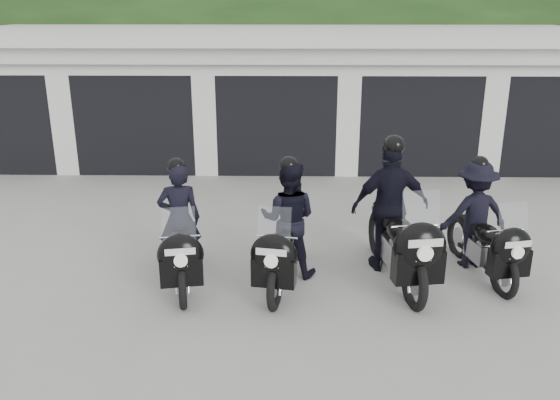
{
  "coord_description": "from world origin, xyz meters",
  "views": [
    {
      "loc": [
        0.3,
        -7.19,
        3.8
      ],
      "look_at": [
        0.16,
        0.75,
        1.05
      ],
      "focal_mm": 38.0,
      "sensor_mm": 36.0,
      "label": 1
    }
  ],
  "objects_px": {
    "police_bike_a": "(180,234)",
    "police_bike_c": "(394,217)",
    "police_bike_b": "(286,229)",
    "police_bike_d": "(479,222)"
  },
  "relations": [
    {
      "from": "police_bike_a",
      "to": "police_bike_c",
      "type": "relative_size",
      "value": 0.85
    },
    {
      "from": "police_bike_b",
      "to": "police_bike_c",
      "type": "bearing_deg",
      "value": 16.41
    },
    {
      "from": "police_bike_d",
      "to": "police_bike_c",
      "type": "bearing_deg",
      "value": 176.49
    },
    {
      "from": "police_bike_d",
      "to": "police_bike_b",
      "type": "bearing_deg",
      "value": 175.92
    },
    {
      "from": "police_bike_c",
      "to": "police_bike_d",
      "type": "xyz_separation_m",
      "value": [
        1.24,
        0.17,
        -0.14
      ]
    },
    {
      "from": "police_bike_b",
      "to": "police_bike_a",
      "type": "bearing_deg",
      "value": -166.59
    },
    {
      "from": "police_bike_a",
      "to": "police_bike_b",
      "type": "height_order",
      "value": "police_bike_b"
    },
    {
      "from": "police_bike_a",
      "to": "police_bike_d",
      "type": "xyz_separation_m",
      "value": [
        4.2,
        0.44,
        0.04
      ]
    },
    {
      "from": "police_bike_b",
      "to": "police_bike_d",
      "type": "distance_m",
      "value": 2.77
    },
    {
      "from": "police_bike_a",
      "to": "police_bike_c",
      "type": "xyz_separation_m",
      "value": [
        2.96,
        0.27,
        0.17
      ]
    }
  ]
}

